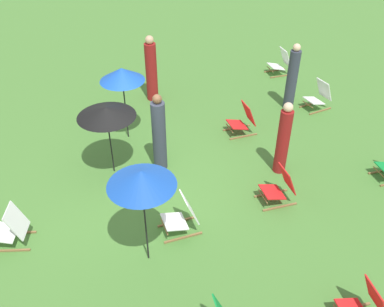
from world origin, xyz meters
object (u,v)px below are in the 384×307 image
deckchair_2 (281,63)px  umbrella_2 (122,75)px  person_2 (159,135)px  person_0 (292,78)px  deckchair_1 (364,306)px  deckchair_0 (182,216)px  umbrella_1 (106,112)px  deckchair_5 (319,96)px  deckchair_3 (243,120)px  umbrella_0 (141,178)px  person_1 (283,140)px  person_3 (151,70)px  deckchair_4 (280,187)px  deckchair_10 (11,228)px

deckchair_2 → umbrella_2: 5.96m
person_2 → person_0: bearing=163.9°
deckchair_1 → umbrella_2: 6.81m
deckchair_0 → deckchair_1: size_ratio=1.00×
deckchair_2 → umbrella_2: umbrella_2 is taller
deckchair_2 → umbrella_1: (3.54, -5.90, 1.19)m
deckchair_2 → deckchair_5: bearing=-0.4°
umbrella_2 → person_2: size_ratio=1.01×
person_0 → person_2: same height
deckchair_3 → person_2: (0.80, -2.34, 0.52)m
deckchair_3 → deckchair_2: bearing=136.8°
deckchair_0 → deckchair_1: (2.65, 2.13, 0.00)m
person_0 → person_2: bearing=-23.4°
deckchair_2 → person_0: bearing=-21.0°
umbrella_0 → person_1: 3.89m
deckchair_0 → umbrella_0: 1.75m
person_1 → person_2: 2.71m
deckchair_0 → person_3: 5.34m
umbrella_0 → person_2: 2.84m
deckchair_0 → deckchair_5: bearing=122.0°
umbrella_0 → deckchair_0: bearing=122.4°
deckchair_2 → deckchair_5: same height
deckchair_1 → umbrella_2: bearing=-152.9°
deckchair_5 → umbrella_1: 6.16m
umbrella_0 → person_0: 6.53m
deckchair_3 → deckchair_5: (-0.57, 2.52, 0.00)m
deckchair_0 → person_2: 2.12m
deckchair_0 → umbrella_0: (0.49, -0.77, 1.49)m
deckchair_0 → umbrella_0: umbrella_0 is taller
deckchair_5 → deckchair_2: bearing=170.2°
deckchair_0 → deckchair_4: (-0.23, 2.14, 0.00)m
deckchair_5 → deckchair_0: bearing=-65.4°
deckchair_1 → umbrella_0: 3.91m
person_1 → umbrella_2: bearing=103.6°
person_0 → deckchair_0: bearing=-3.6°
deckchair_5 → person_1: person_1 is taller
deckchair_2 → person_0: size_ratio=0.44×
deckchair_3 → umbrella_2: (-0.65, -2.85, 1.36)m
person_0 → person_2: 4.41m
umbrella_1 → deckchair_0: bearing=24.4°
deckchair_0 → deckchair_2: (-5.74, 4.90, 0.00)m
deckchair_0 → person_3: person_3 is taller
person_1 → deckchair_10: bearing=146.7°
deckchair_3 → umbrella_2: umbrella_2 is taller
deckchair_10 → umbrella_1: bearing=141.6°
deckchair_1 → person_1: (-3.80, 0.48, 0.47)m
deckchair_1 → deckchair_3: bearing=-178.4°
deckchair_4 → person_0: 4.04m
deckchair_0 → deckchair_1: same height
deckchair_3 → deckchair_10: same height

